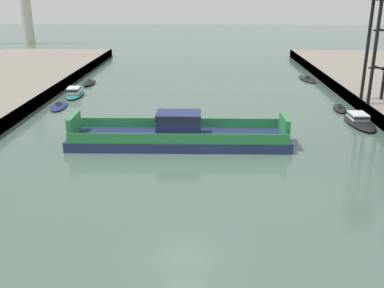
{
  "coord_description": "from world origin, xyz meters",
  "views": [
    {
      "loc": [
        1.19,
        -23.98,
        16.17
      ],
      "look_at": [
        0.0,
        16.32,
        2.0
      ],
      "focal_mm": 41.22,
      "sensor_mm": 36.0,
      "label": 1
    }
  ],
  "objects_px": {
    "moored_boat_near_right": "(89,83)",
    "chain_ferry": "(179,135)",
    "moored_boat_mid_right": "(74,93)",
    "moored_boat_far_right": "(359,120)",
    "moored_boat_near_left": "(339,108)",
    "moored_boat_upstream_a": "(59,106)",
    "moored_boat_far_left": "(307,79)"
  },
  "relations": [
    {
      "from": "moored_boat_far_right",
      "to": "moored_boat_upstream_a",
      "type": "xyz_separation_m",
      "value": [
        -40.73,
        7.07,
        -0.28
      ]
    },
    {
      "from": "moored_boat_near_left",
      "to": "moored_boat_upstream_a",
      "type": "bearing_deg",
      "value": 179.81
    },
    {
      "from": "chain_ferry",
      "to": "moored_boat_far_left",
      "type": "xyz_separation_m",
      "value": [
        22.12,
        37.42,
        -0.92
      ]
    },
    {
      "from": "moored_boat_mid_right",
      "to": "chain_ferry",
      "type": "bearing_deg",
      "value": -51.74
    },
    {
      "from": "moored_boat_near_left",
      "to": "moored_boat_near_right",
      "type": "height_order",
      "value": "moored_boat_near_right"
    },
    {
      "from": "chain_ferry",
      "to": "moored_boat_near_right",
      "type": "relative_size",
      "value": 4.32
    },
    {
      "from": "moored_boat_far_right",
      "to": "moored_boat_upstream_a",
      "type": "height_order",
      "value": "moored_boat_far_right"
    },
    {
      "from": "moored_boat_far_left",
      "to": "moored_boat_near_right",
      "type": "bearing_deg",
      "value": -172.27
    },
    {
      "from": "moored_boat_near_left",
      "to": "moored_boat_upstream_a",
      "type": "relative_size",
      "value": 0.86
    },
    {
      "from": "moored_boat_near_right",
      "to": "moored_boat_far_right",
      "type": "xyz_separation_m",
      "value": [
        40.42,
        -23.39,
        0.18
      ]
    },
    {
      "from": "chain_ferry",
      "to": "moored_boat_near_left",
      "type": "height_order",
      "value": "chain_ferry"
    },
    {
      "from": "moored_boat_near_right",
      "to": "moored_boat_far_right",
      "type": "height_order",
      "value": "moored_boat_far_right"
    },
    {
      "from": "moored_boat_near_left",
      "to": "moored_boat_near_right",
      "type": "bearing_deg",
      "value": 157.63
    },
    {
      "from": "moored_boat_near_left",
      "to": "moored_boat_upstream_a",
      "type": "height_order",
      "value": "moored_boat_near_left"
    },
    {
      "from": "moored_boat_far_right",
      "to": "moored_boat_upstream_a",
      "type": "relative_size",
      "value": 1.4
    },
    {
      "from": "moored_boat_near_left",
      "to": "moored_boat_far_right",
      "type": "distance_m",
      "value": 6.96
    },
    {
      "from": "moored_boat_mid_right",
      "to": "moored_boat_far_left",
      "type": "relative_size",
      "value": 1.02
    },
    {
      "from": "chain_ferry",
      "to": "moored_boat_far_right",
      "type": "distance_m",
      "value": 24.01
    },
    {
      "from": "moored_boat_upstream_a",
      "to": "moored_boat_mid_right",
      "type": "bearing_deg",
      "value": 88.5
    },
    {
      "from": "moored_boat_far_right",
      "to": "chain_ferry",
      "type": "bearing_deg",
      "value": -159.03
    },
    {
      "from": "moored_boat_upstream_a",
      "to": "moored_boat_near_left",
      "type": "bearing_deg",
      "value": -0.19
    },
    {
      "from": "chain_ferry",
      "to": "moored_boat_near_left",
      "type": "relative_size",
      "value": 4.7
    },
    {
      "from": "moored_boat_near_right",
      "to": "chain_ferry",
      "type": "bearing_deg",
      "value": -60.62
    },
    {
      "from": "moored_boat_near_left",
      "to": "moored_boat_near_right",
      "type": "xyz_separation_m",
      "value": [
        -39.96,
        16.45,
        0.08
      ]
    },
    {
      "from": "chain_ferry",
      "to": "moored_boat_mid_right",
      "type": "bearing_deg",
      "value": 128.26
    },
    {
      "from": "moored_boat_near_right",
      "to": "moored_boat_mid_right",
      "type": "xyz_separation_m",
      "value": [
        -0.13,
        -9.0,
        0.25
      ]
    },
    {
      "from": "moored_boat_near_right",
      "to": "moored_boat_far_left",
      "type": "distance_m",
      "value": 40.49
    },
    {
      "from": "moored_boat_near_right",
      "to": "moored_boat_upstream_a",
      "type": "height_order",
      "value": "moored_boat_near_right"
    },
    {
      "from": "moored_boat_near_right",
      "to": "moored_boat_mid_right",
      "type": "distance_m",
      "value": 9.0
    },
    {
      "from": "moored_boat_far_left",
      "to": "moored_boat_far_right",
      "type": "relative_size",
      "value": 0.92
    },
    {
      "from": "moored_boat_far_right",
      "to": "moored_boat_far_left",
      "type": "bearing_deg",
      "value": 90.59
    },
    {
      "from": "moored_boat_near_right",
      "to": "moored_boat_far_left",
      "type": "height_order",
      "value": "moored_boat_near_right"
    }
  ]
}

